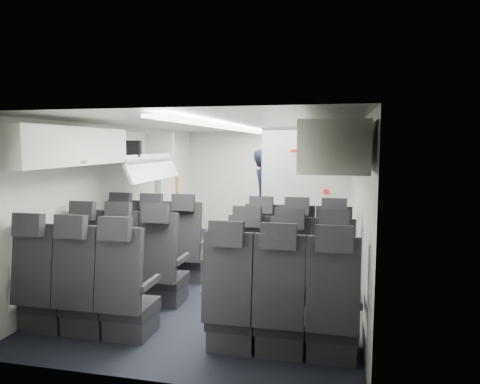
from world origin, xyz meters
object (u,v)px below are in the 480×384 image
at_px(galley_unit, 310,191).
at_px(boarding_door, 168,194).
at_px(seat_row_rear, 178,302).
at_px(carry_on_bag, 126,149).
at_px(seat_row_mid, 206,274).
at_px(flight_attendant, 264,199).
at_px(seat_row_front, 225,254).

bearing_deg(galley_unit, boarding_door, -155.72).
bearing_deg(seat_row_rear, carry_on_bag, 127.95).
bearing_deg(carry_on_bag, galley_unit, 34.71).
relative_size(seat_row_mid, galley_unit, 1.75).
relative_size(seat_row_mid, flight_attendant, 1.85).
xyz_separation_m(seat_row_front, seat_row_mid, (0.00, -0.90, 0.00)).
xyz_separation_m(boarding_door, carry_on_bag, (0.21, -2.06, 0.86)).
bearing_deg(carry_on_bag, boarding_door, 77.00).
xyz_separation_m(seat_row_mid, galley_unit, (0.95, 4.15, 0.55)).
bearing_deg(galley_unit, seat_row_front, -106.28).
relative_size(seat_row_front, seat_row_mid, 1.00).
relative_size(flight_attendant, carry_on_bag, 4.50).
xyz_separation_m(boarding_door, flight_attendant, (1.83, 0.02, -0.05)).
distance_m(galley_unit, carry_on_bag, 4.10).
height_order(galley_unit, boarding_door, galley_unit).
bearing_deg(seat_row_front, carry_on_bag, 178.84).
distance_m(galley_unit, boarding_door, 2.84).
relative_size(seat_row_rear, galley_unit, 1.75).
bearing_deg(boarding_door, seat_row_front, -51.84).
distance_m(seat_row_rear, carry_on_bag, 2.71).
xyz_separation_m(seat_row_mid, carry_on_bag, (-1.43, 0.93, 1.41)).
relative_size(seat_row_front, galley_unit, 1.75).
relative_size(seat_row_mid, boarding_door, 1.79).
height_order(flight_attendant, carry_on_bag, carry_on_bag).
relative_size(boarding_door, flight_attendant, 1.03).
relative_size(seat_row_mid, seat_row_rear, 1.00).
distance_m(boarding_door, flight_attendant, 1.83).
bearing_deg(seat_row_mid, boarding_door, 118.77).
xyz_separation_m(galley_unit, boarding_door, (-2.59, -1.17, 0.00)).
height_order(seat_row_rear, boarding_door, boarding_door).
distance_m(seat_row_rear, galley_unit, 5.17).
bearing_deg(seat_row_front, seat_row_rear, -90.00).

